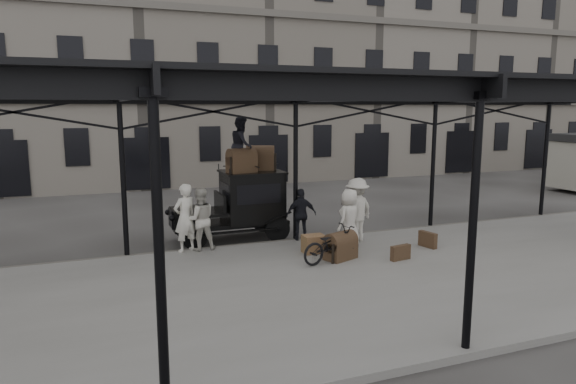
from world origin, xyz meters
name	(u,v)px	position (x,y,z in m)	size (l,w,h in m)	color
ground	(322,261)	(0.00, 0.00, 0.00)	(120.00, 120.00, 0.00)	#383533
platform	(358,281)	(0.00, -2.00, 0.07)	(28.00, 8.00, 0.15)	slate
canopy	(356,88)	(0.00, -1.72, 4.60)	(22.50, 9.00, 4.74)	black
building_frontage	(193,58)	(0.00, 18.00, 7.00)	(64.00, 8.00, 14.00)	slate
taxi	(243,202)	(-1.37, 3.11, 1.20)	(3.65, 1.55, 2.18)	black
porter_left	(185,218)	(-3.41, 1.80, 1.11)	(0.70, 0.46, 1.93)	silver
porter_midleft	(200,219)	(-2.99, 1.80, 1.04)	(0.87, 0.68, 1.79)	beige
porter_centre	(349,219)	(1.07, 0.49, 1.01)	(0.84, 0.55, 1.72)	beige
porter_official	(301,214)	(0.11, 1.80, 0.95)	(0.93, 0.39, 1.59)	black
porter_right	(357,210)	(1.61, 1.06, 1.12)	(1.25, 0.72, 1.94)	beige
bicycle	(332,244)	(-0.01, -0.59, 0.63)	(0.63, 1.81, 0.95)	black
porter_roof	(242,145)	(-1.40, 3.01, 3.03)	(0.83, 0.64, 1.70)	black
steamer_trunk_roof_near	(242,162)	(-1.45, 2.86, 2.49)	(0.85, 0.52, 0.63)	#453020
steamer_trunk_roof_far	(260,160)	(-0.70, 3.31, 2.51)	(0.89, 0.55, 0.65)	#453020
steamer_trunk_platform	(340,248)	(0.33, -0.44, 0.46)	(0.85, 0.52, 0.62)	#453020
wicker_hamper	(314,244)	(-0.10, 0.38, 0.40)	(0.60, 0.45, 0.50)	#916343
suitcase_upright	(428,240)	(3.23, -0.28, 0.38)	(0.15, 0.60, 0.45)	#453020
suitcase_flat	(401,253)	(1.78, -1.08, 0.35)	(0.60, 0.15, 0.40)	#453020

